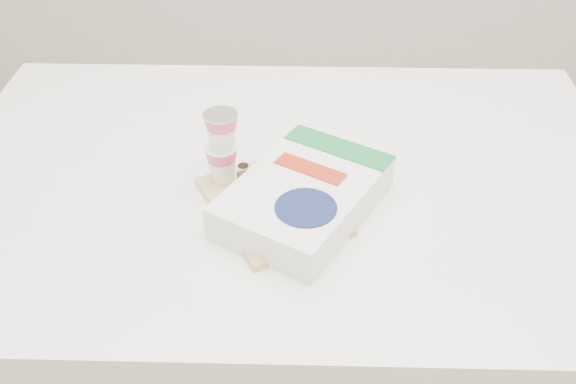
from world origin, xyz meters
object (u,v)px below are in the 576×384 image
(cutting_board, at_px, (272,206))
(bananas, at_px, (274,204))
(yogurt_stack, at_px, (222,146))
(cereal_box, at_px, (304,196))
(table, at_px, (287,341))

(cutting_board, xyz_separation_m, bananas, (0.00, -0.03, 0.03))
(cutting_board, xyz_separation_m, yogurt_stack, (-0.09, 0.06, 0.08))
(cutting_board, relative_size, cereal_box, 0.72)
(table, distance_m, cereal_box, 0.54)
(table, xyz_separation_m, cereal_box, (0.03, -0.11, 0.53))
(bananas, bearing_deg, cutting_board, 97.23)
(cereal_box, bearing_deg, table, 137.36)
(table, bearing_deg, cereal_box, -73.06)
(table, xyz_separation_m, yogurt_stack, (-0.11, -0.04, 0.58))
(table, height_order, cereal_box, cereal_box)
(table, relative_size, cutting_board, 5.06)
(cereal_box, bearing_deg, yogurt_stack, -175.00)
(cutting_board, relative_size, yogurt_stack, 1.85)
(cutting_board, height_order, yogurt_stack, yogurt_stack)
(cutting_board, xyz_separation_m, cereal_box, (0.06, -0.01, 0.03))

